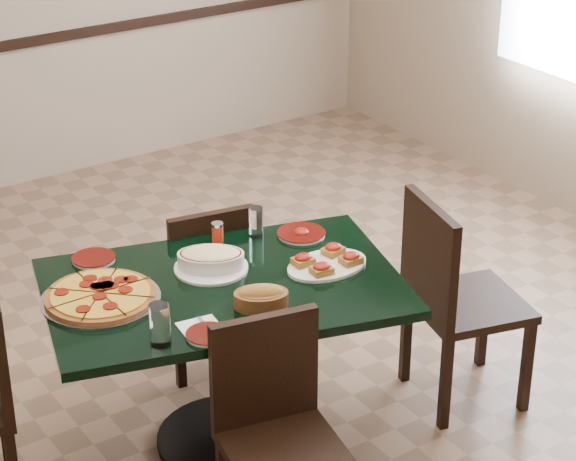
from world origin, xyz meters
TOP-DOWN VIEW (x-y plane):
  - floor at (0.00, 0.00)m, footprint 5.50×5.50m
  - room_shell at (1.02, 1.73)m, footprint 5.50×5.50m
  - main_table at (-0.36, -0.29)m, footprint 1.56×1.22m
  - chair_far at (-0.14, 0.24)m, footprint 0.45×0.45m
  - chair_near at (-0.48, -0.85)m, footprint 0.47×0.47m
  - chair_right at (0.60, -0.55)m, footprint 0.54×0.54m
  - pepperoni_pizza at (-0.81, -0.14)m, footprint 0.46×0.46m
  - lasagna_casserole at (-0.33, -0.16)m, footprint 0.32×0.30m
  - bread_basket at (-0.33, -0.52)m, footprint 0.25×0.22m
  - bruschetta_platter at (0.06, -0.40)m, footprint 0.35×0.24m
  - side_plate_near at (-0.60, -0.59)m, footprint 0.16×0.16m
  - side_plate_far_r at (0.14, -0.10)m, footprint 0.21×0.21m
  - side_plate_far_l at (-0.69, 0.17)m, footprint 0.18×0.18m
  - napkin_setting at (-0.59, -0.53)m, footprint 0.16×0.16m
  - water_glass_a at (-0.03, -0.00)m, footprint 0.06×0.06m
  - water_glass_b at (-0.77, -0.55)m, footprint 0.07×0.07m
  - pepper_shaker at (-0.19, 0.04)m, footprint 0.05×0.05m

SIDE VIEW (x-z plane):
  - floor at x=0.00m, z-range 0.00..0.00m
  - chair_far at x=-0.14m, z-range 0.05..0.88m
  - chair_near at x=-0.48m, z-range 0.05..0.91m
  - chair_right at x=0.60m, z-range 0.06..1.02m
  - main_table at x=-0.36m, z-range 0.19..0.94m
  - napkin_setting at x=-0.59m, z-range 0.75..0.76m
  - side_plate_near at x=-0.60m, z-range 0.75..0.77m
  - side_plate_far_l at x=-0.69m, z-range 0.75..0.77m
  - side_plate_far_r at x=0.14m, z-range 0.74..0.77m
  - pepperoni_pizza at x=-0.81m, z-range 0.75..0.79m
  - bruschetta_platter at x=0.06m, z-range 0.75..0.80m
  - bread_basket at x=-0.33m, z-range 0.74..0.84m
  - pepper_shaker at x=-0.19m, z-range 0.75..0.84m
  - lasagna_casserole at x=-0.33m, z-range 0.75..0.84m
  - water_glass_a at x=-0.03m, z-range 0.75..0.88m
  - water_glass_b at x=-0.77m, z-range 0.75..0.91m
  - room_shell at x=1.02m, z-range -1.58..3.92m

